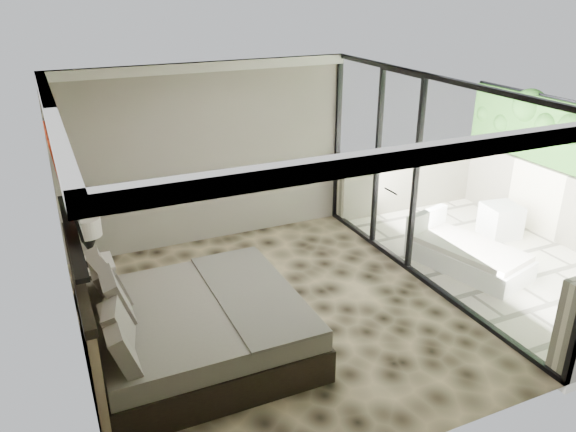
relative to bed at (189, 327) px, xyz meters
name	(u,v)px	position (x,y,z in m)	size (l,w,h in m)	color
floor	(273,314)	(1.16, 0.39, -0.37)	(5.00, 5.00, 0.00)	black
ceiling	(270,91)	(1.16, 0.39, 2.42)	(4.50, 5.00, 0.02)	silver
back_wall	(209,155)	(1.16, 2.88, 1.03)	(4.50, 0.02, 2.80)	gray
left_wall	(68,246)	(-1.08, 0.39, 1.03)	(0.02, 5.00, 2.80)	gray
glass_wall	(430,184)	(3.41, 0.39, 1.03)	(0.08, 5.00, 2.80)	white
terrace_slab	(500,261)	(4.91, 0.39, -0.43)	(3.00, 5.00, 0.12)	beige
parapet_far	(572,210)	(6.26, 0.39, 0.18)	(0.30, 5.00, 1.10)	beige
picture_ledge	(71,233)	(-1.02, 0.49, 1.13)	(0.12, 2.20, 0.05)	black
bed	(189,327)	(0.00, 0.00, 0.00)	(2.32, 2.25, 1.29)	black
nightstand	(96,281)	(-0.79, 1.73, -0.13)	(0.50, 0.50, 0.50)	black
table_lamp	(88,235)	(-0.80, 1.68, 0.56)	(0.35, 0.35, 0.64)	black
abstract_canvas	(58,169)	(-1.04, 1.17, 1.60)	(0.04, 0.90, 0.90)	#AA1F0E
framed_print	(72,206)	(-0.98, 0.39, 1.45)	(0.03, 0.50, 0.60)	black
ottoman	(501,220)	(5.47, 1.03, -0.11)	(0.53, 0.53, 0.53)	silver
lounger	(465,254)	(4.20, 0.40, -0.17)	(1.24, 1.84, 0.66)	white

